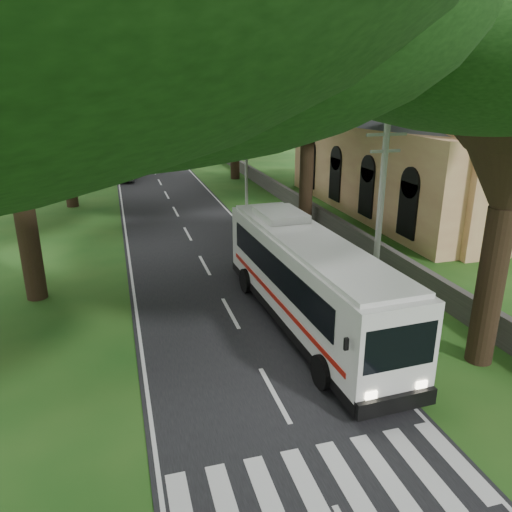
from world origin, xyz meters
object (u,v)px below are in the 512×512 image
distant_car_c (162,143)px  distant_car_a (126,173)px  pole_far (200,129)px  distant_car_b (128,164)px  pedestrian (29,267)px  pole_mid (246,153)px  pole_near (379,220)px  coach_bus (308,279)px  church (426,144)px

distant_car_c → distant_car_a: bearing=67.3°
distant_car_a → pole_far: bearing=-138.2°
pole_far → distant_car_c: bearing=97.5°
distant_car_b → pole_far: bearing=14.5°
distant_car_c → pedestrian: 52.38m
pole_mid → pole_far: size_ratio=1.00×
pole_near → coach_bus: bearing=175.9°
distant_car_b → pole_mid: bearing=-52.4°
distant_car_c → pole_mid: bearing=84.5°
distant_car_b → distant_car_a: bearing=-78.2°
pole_mid → coach_bus: bearing=-98.1°
distant_car_b → distant_car_c: (5.57, 18.77, 0.03)m
distant_car_b → pedestrian: size_ratio=2.25×
pole_mid → church: bearing=-19.8°
distant_car_a → pedestrian: pedestrian is taller
pole_far → distant_car_b: 8.80m
coach_bus → distant_car_c: 58.76m
distant_car_a → pedestrian: (-5.49, -26.09, 0.11)m
pole_mid → pedestrian: (-13.99, -12.16, -3.31)m
coach_bus → distant_car_c: (0.30, 58.74, -1.26)m
pole_far → distant_car_b: pole_far is taller
pole_mid → distant_car_a: (-8.50, 13.93, -3.42)m
pole_mid → distant_car_c: size_ratio=1.70×
pole_mid → distant_car_a: size_ratio=1.86×
pole_mid → pedestrian: size_ratio=4.58×
pole_near → coach_bus: size_ratio=0.64×
church → distant_car_c: bearing=108.9°
distant_car_b → pedestrian: bearing=-84.6°
pole_mid → coach_bus: size_ratio=0.64×
distant_car_c → pedestrian: bearing=68.1°
church → pole_mid: size_ratio=3.00×
church → distant_car_b: 32.28m
pole_mid → pedestrian: bearing=-139.0°
pole_near → distant_car_c: size_ratio=1.70×
pole_far → coach_bus: pole_far is taller
pedestrian → distant_car_c: bearing=-8.1°
pole_near → coach_bus: pole_near is taller
pole_near → distant_car_c: bearing=92.4°
pedestrian → pole_mid: bearing=-44.4°
pole_far → pedestrian: bearing=-113.5°
church → distant_car_b: (-20.43, 24.63, -4.23)m
coach_bus → distant_car_c: size_ratio=2.66×
church → distant_car_a: size_ratio=5.57×
pedestrian → pole_far: bearing=-18.9°
pole_near → pole_mid: same height
church → pole_far: 27.41m
pole_far → church: bearing=-63.2°
church → distant_car_a: church is taller
pole_near → distant_car_a: 35.14m
pole_mid → distant_car_c: 39.18m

